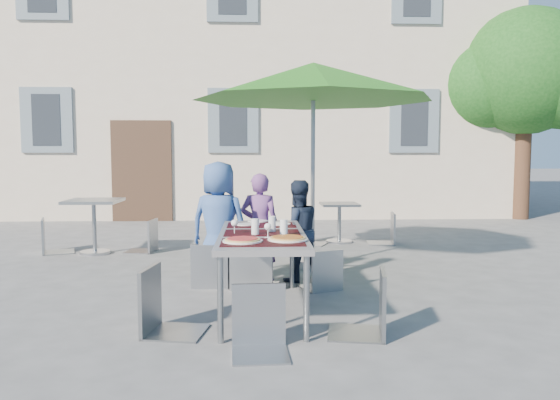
{
  "coord_description": "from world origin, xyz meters",
  "views": [
    {
      "loc": [
        0.48,
        -4.56,
        1.51
      ],
      "look_at": [
        0.75,
        1.42,
        0.98
      ],
      "focal_mm": 35.0,
      "sensor_mm": 36.0,
      "label": 1
    }
  ],
  "objects_px": {
    "pizza_near_left": "(242,240)",
    "chair_5": "(259,280)",
    "chair_0": "(210,239)",
    "pizza_near_right": "(288,238)",
    "chair_2": "(323,245)",
    "dining_table": "(262,239)",
    "chair_1": "(253,233)",
    "cafe_table_0": "(94,215)",
    "child_0": "(219,223)",
    "chair_3": "(162,259)",
    "cafe_table_1": "(339,218)",
    "chair_4": "(370,263)",
    "bg_chair_l_1": "(306,209)",
    "bg_chair_r_1": "(387,209)",
    "child_1": "(260,227)",
    "child_2": "(297,231)",
    "patio_umbrella": "(313,83)",
    "bg_chair_l_0": "(50,215)",
    "bg_chair_r_0": "(146,216)"
  },
  "relations": [
    {
      "from": "chair_1",
      "to": "chair_3",
      "type": "bearing_deg",
      "value": -117.78
    },
    {
      "from": "child_2",
      "to": "cafe_table_0",
      "type": "bearing_deg",
      "value": -48.88
    },
    {
      "from": "chair_3",
      "to": "bg_chair_r_0",
      "type": "relative_size",
      "value": 1.12
    },
    {
      "from": "chair_2",
      "to": "chair_4",
      "type": "xyz_separation_m",
      "value": [
        0.2,
        -1.49,
        0.11
      ]
    },
    {
      "from": "dining_table",
      "to": "bg_chair_l_0",
      "type": "distance_m",
      "value": 4.44
    },
    {
      "from": "child_0",
      "to": "chair_2",
      "type": "height_order",
      "value": "child_0"
    },
    {
      "from": "child_2",
      "to": "bg_chair_r_0",
      "type": "xyz_separation_m",
      "value": [
        -2.14,
        1.97,
        -0.04
      ]
    },
    {
      "from": "dining_table",
      "to": "bg_chair_r_1",
      "type": "distance_m",
      "value": 4.32
    },
    {
      "from": "chair_0",
      "to": "cafe_table_0",
      "type": "height_order",
      "value": "chair_0"
    },
    {
      "from": "child_1",
      "to": "chair_0",
      "type": "xyz_separation_m",
      "value": [
        -0.55,
        -0.29,
        -0.09
      ]
    },
    {
      "from": "chair_1",
      "to": "cafe_table_1",
      "type": "xyz_separation_m",
      "value": [
        1.43,
        3.08,
        -0.21
      ]
    },
    {
      "from": "patio_umbrella",
      "to": "bg_chair_r_1",
      "type": "xyz_separation_m",
      "value": [
        1.42,
        1.79,
        -1.83
      ]
    },
    {
      "from": "dining_table",
      "to": "bg_chair_r_1",
      "type": "height_order",
      "value": "bg_chair_r_1"
    },
    {
      "from": "pizza_near_right",
      "to": "chair_2",
      "type": "relative_size",
      "value": 0.4
    },
    {
      "from": "dining_table",
      "to": "chair_4",
      "type": "relative_size",
      "value": 1.8
    },
    {
      "from": "cafe_table_0",
      "to": "pizza_near_right",
      "type": "bearing_deg",
      "value": -52.71
    },
    {
      "from": "cafe_table_1",
      "to": "bg_chair_l_1",
      "type": "relative_size",
      "value": 0.67
    },
    {
      "from": "pizza_near_right",
      "to": "chair_1",
      "type": "distance_m",
      "value": 1.33
    },
    {
      "from": "pizza_near_left",
      "to": "chair_5",
      "type": "xyz_separation_m",
      "value": [
        0.14,
        -0.53,
        -0.22
      ]
    },
    {
      "from": "pizza_near_left",
      "to": "chair_5",
      "type": "distance_m",
      "value": 0.59
    },
    {
      "from": "child_0",
      "to": "chair_1",
      "type": "bearing_deg",
      "value": 168.11
    },
    {
      "from": "child_0",
      "to": "chair_4",
      "type": "xyz_separation_m",
      "value": [
        1.35,
        -1.8,
        -0.1
      ]
    },
    {
      "from": "chair_4",
      "to": "bg_chair_r_1",
      "type": "bearing_deg",
      "value": 74.64
    },
    {
      "from": "pizza_near_right",
      "to": "chair_1",
      "type": "relative_size",
      "value": 0.33
    },
    {
      "from": "patio_umbrella",
      "to": "cafe_table_0",
      "type": "relative_size",
      "value": 3.83
    },
    {
      "from": "patio_umbrella",
      "to": "bg_chair_l_0",
      "type": "xyz_separation_m",
      "value": [
        -3.81,
        1.17,
        -1.82
      ]
    },
    {
      "from": "cafe_table_1",
      "to": "patio_umbrella",
      "type": "bearing_deg",
      "value": -108.67
    },
    {
      "from": "chair_2",
      "to": "chair_5",
      "type": "bearing_deg",
      "value": -111.49
    },
    {
      "from": "chair_0",
      "to": "chair_3",
      "type": "height_order",
      "value": "chair_3"
    },
    {
      "from": "pizza_near_left",
      "to": "child_1",
      "type": "bearing_deg",
      "value": 84.82
    },
    {
      "from": "child_2",
      "to": "cafe_table_0",
      "type": "xyz_separation_m",
      "value": [
        -2.87,
        1.84,
        -0.01
      ]
    },
    {
      "from": "chair_5",
      "to": "cafe_table_1",
      "type": "xyz_separation_m",
      "value": [
        1.37,
        4.96,
        -0.13
      ]
    },
    {
      "from": "chair_4",
      "to": "bg_chair_l_1",
      "type": "distance_m",
      "value": 4.51
    },
    {
      "from": "pizza_near_left",
      "to": "chair_2",
      "type": "bearing_deg",
      "value": 56.51
    },
    {
      "from": "bg_chair_l_0",
      "to": "bg_chair_r_0",
      "type": "xyz_separation_m",
      "value": [
        1.42,
        0.04,
        -0.03
      ]
    },
    {
      "from": "child_1",
      "to": "bg_chair_l_1",
      "type": "relative_size",
      "value": 1.27
    },
    {
      "from": "child_0",
      "to": "chair_3",
      "type": "distance_m",
      "value": 1.7
    },
    {
      "from": "pizza_near_right",
      "to": "child_1",
      "type": "bearing_deg",
      "value": 97.58
    },
    {
      "from": "pizza_near_left",
      "to": "chair_0",
      "type": "xyz_separation_m",
      "value": [
        -0.39,
        1.48,
        -0.22
      ]
    },
    {
      "from": "child_1",
      "to": "bg_chair_l_0",
      "type": "distance_m",
      "value": 3.65
    },
    {
      "from": "child_2",
      "to": "chair_4",
      "type": "bearing_deg",
      "value": 86.87
    },
    {
      "from": "chair_1",
      "to": "bg_chair_r_1",
      "type": "relative_size",
      "value": 1.09
    },
    {
      "from": "bg_chair_l_0",
      "to": "bg_chair_r_0",
      "type": "distance_m",
      "value": 1.42
    },
    {
      "from": "chair_1",
      "to": "chair_5",
      "type": "height_order",
      "value": "chair_1"
    },
    {
      "from": "dining_table",
      "to": "bg_chair_r_1",
      "type": "xyz_separation_m",
      "value": [
        2.11,
        3.77,
        -0.13
      ]
    },
    {
      "from": "child_0",
      "to": "cafe_table_0",
      "type": "xyz_separation_m",
      "value": [
        -1.97,
        1.97,
        -0.12
      ]
    },
    {
      "from": "dining_table",
      "to": "chair_1",
      "type": "xyz_separation_m",
      "value": [
        -0.09,
        0.83,
        -0.07
      ]
    },
    {
      "from": "dining_table",
      "to": "cafe_table_0",
      "type": "relative_size",
      "value": 2.28
    },
    {
      "from": "pizza_near_left",
      "to": "patio_umbrella",
      "type": "height_order",
      "value": "patio_umbrella"
    },
    {
      "from": "chair_2",
      "to": "bg_chair_r_1",
      "type": "xyz_separation_m",
      "value": [
        1.43,
        3.0,
        0.07
      ]
    }
  ]
}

